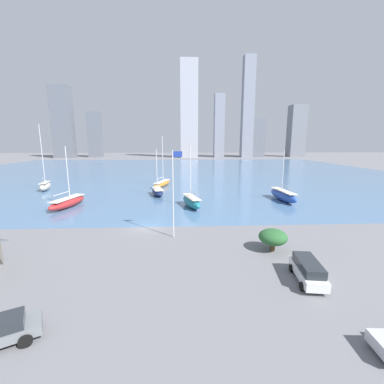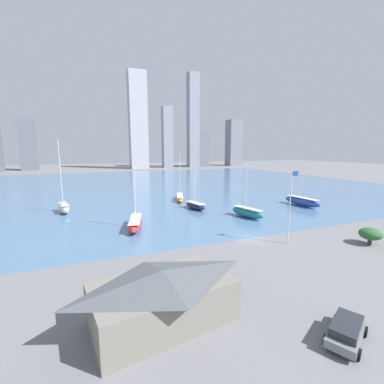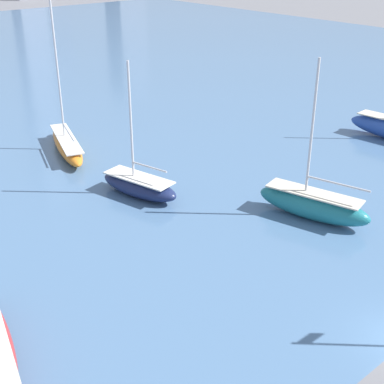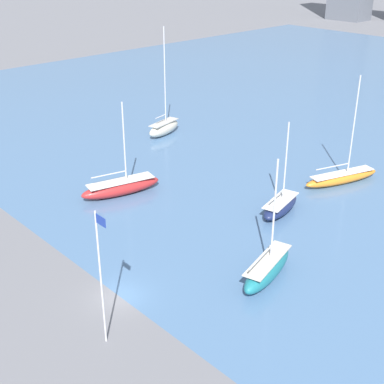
% 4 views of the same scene
% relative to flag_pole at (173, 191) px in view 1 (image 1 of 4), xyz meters
% --- Properties ---
extents(ground_plane, '(500.00, 500.00, 0.00)m').
position_rel_flag_pole_xyz_m(ground_plane, '(-3.89, 4.03, -6.01)').
color(ground_plane, slate).
extents(harbor_water, '(180.00, 140.00, 0.00)m').
position_rel_flag_pole_xyz_m(harbor_water, '(-3.89, 74.03, -6.01)').
color(harbor_water, '#4C7099').
rests_on(harbor_water, ground_plane).
extents(flag_pole, '(1.24, 0.14, 11.06)m').
position_rel_flag_pole_xyz_m(flag_pole, '(0.00, 0.00, 0.00)').
color(flag_pole, silver).
rests_on(flag_pole, ground_plane).
extents(yard_shrub, '(3.14, 3.14, 2.50)m').
position_rel_flag_pole_xyz_m(yard_shrub, '(11.10, -4.81, -4.41)').
color(yard_shrub, '#4C3823').
rests_on(yard_shrub, ground_plane).
extents(distant_city_skyline, '(193.13, 18.96, 74.03)m').
position_rel_flag_pole_xyz_m(distant_city_skyline, '(9.62, 171.18, 21.18)').
color(distant_city_skyline, slate).
rests_on(distant_city_skyline, ground_plane).
extents(sailboat_red, '(4.55, 10.07, 11.19)m').
position_rel_flag_pole_xyz_m(sailboat_red, '(-20.11, 16.12, -5.04)').
color(sailboat_red, '#B72828').
rests_on(sailboat_red, harbor_water).
extents(sailboat_orange, '(5.12, 10.79, 13.43)m').
position_rel_flag_pole_xyz_m(sailboat_orange, '(-4.05, 38.05, -5.18)').
color(sailboat_orange, orange).
rests_on(sailboat_orange, harbor_water).
extents(sailboat_blue, '(3.03, 10.68, 10.34)m').
position_rel_flag_pole_xyz_m(sailboat_blue, '(22.16, 19.68, -4.89)').
color(sailboat_blue, '#284CA8').
rests_on(sailboat_blue, harbor_water).
extents(sailboat_cream, '(3.61, 7.21, 16.23)m').
position_rel_flag_pole_xyz_m(sailboat_cream, '(-33.09, 33.83, -4.84)').
color(sailboat_cream, beige).
rests_on(sailboat_cream, harbor_water).
extents(sailboat_teal, '(4.18, 8.50, 11.28)m').
position_rel_flag_pole_xyz_m(sailboat_teal, '(2.93, 15.24, -4.93)').
color(sailboat_teal, '#1E757F').
rests_on(sailboat_teal, harbor_water).
extents(sailboat_navy, '(3.91, 7.35, 10.34)m').
position_rel_flag_pole_xyz_m(sailboat_navy, '(-4.27, 26.21, -5.14)').
color(sailboat_navy, '#19234C').
rests_on(sailboat_navy, harbor_water).
extents(parked_suv_white, '(2.67, 5.23, 1.90)m').
position_rel_flag_pole_xyz_m(parked_suv_white, '(11.93, -11.20, -4.98)').
color(parked_suv_white, white).
rests_on(parked_suv_white, ground_plane).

